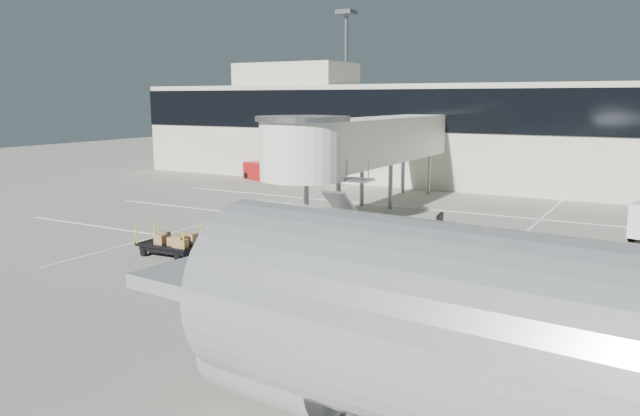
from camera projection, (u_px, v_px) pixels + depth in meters
The scene contains 10 objects.
ground at pixel (311, 271), 25.22m from camera, with size 140.00×140.00×0.00m, color #9B978B.
lane_markings at pixel (388, 228), 33.54m from camera, with size 40.00×30.00×0.02m.
terminal at pixel (495, 133), 50.32m from camera, with size 64.00×12.11×15.20m.
jet_bridge at pixel (358, 143), 36.91m from camera, with size 5.70×20.40×6.03m.
baggage_tug at pixel (457, 239), 28.24m from camera, with size 2.78×1.97×1.72m.
suitcase_cart at pixel (497, 260), 25.03m from camera, with size 3.63×1.83×1.39m.
box_cart_near at pixel (271, 260), 24.77m from camera, with size 3.81×1.57×1.49m.
box_cart_far at pixel (167, 244), 27.74m from camera, with size 3.39×1.51×1.32m.
ground_worker at pixel (370, 261), 23.70m from camera, with size 0.59×0.39×1.61m, color #7BDD17.
belt_loader at pixel (262, 171), 53.35m from camera, with size 4.18×2.87×1.89m.
Camera 1 is at (12.34, -21.04, 6.92)m, focal length 35.00 mm.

